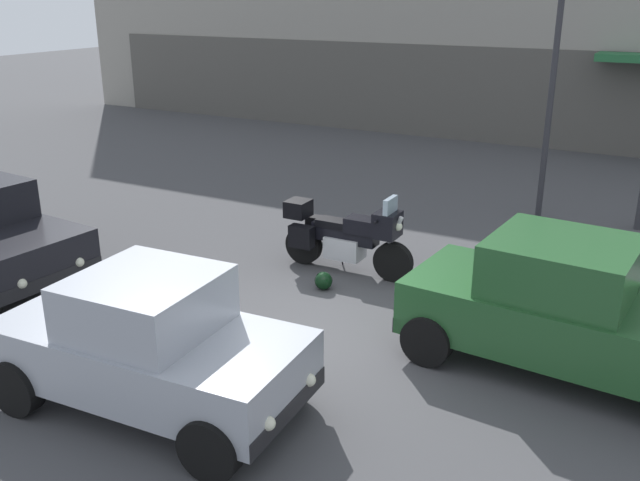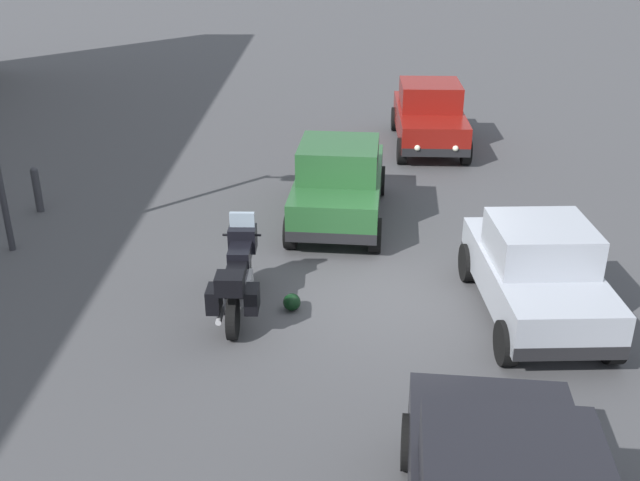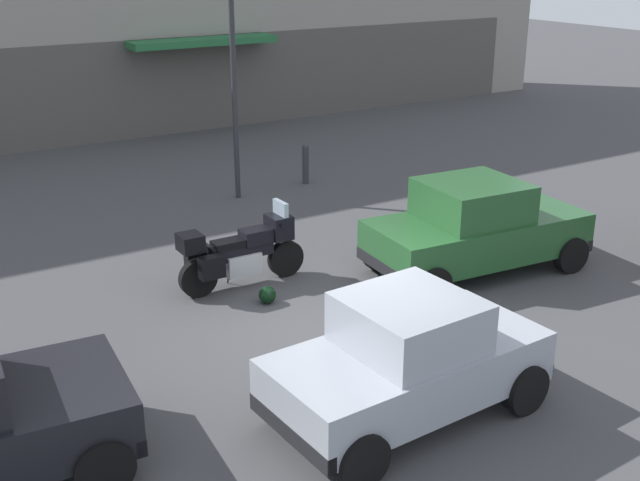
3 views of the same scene
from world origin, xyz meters
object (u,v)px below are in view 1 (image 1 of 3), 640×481
(motorcycle, at_px, (345,235))
(car_compact_side, at_px, (150,344))
(car_hatchback_near, at_px, (567,308))
(helmet, at_px, (324,281))
(streetlamp_curbside, at_px, (553,61))

(motorcycle, xyz_separation_m, car_compact_side, (-0.05, -4.56, 0.15))
(motorcycle, bearing_deg, car_hatchback_near, -22.95)
(helmet, bearing_deg, streetlamp_curbside, 67.85)
(streetlamp_curbside, bearing_deg, car_hatchback_near, -75.18)
(helmet, bearing_deg, motorcycle, 93.67)
(motorcycle, distance_m, streetlamp_curbside, 5.45)
(helmet, relative_size, car_compact_side, 0.08)
(helmet, distance_m, streetlamp_curbside, 6.32)
(car_compact_side, distance_m, streetlamp_curbside, 9.47)
(car_hatchback_near, height_order, car_compact_side, car_hatchback_near)
(car_hatchback_near, relative_size, streetlamp_curbside, 0.77)
(car_compact_side, bearing_deg, streetlamp_curbside, 73.14)
(car_hatchback_near, distance_m, streetlamp_curbside, 6.53)
(car_compact_side, xyz_separation_m, streetlamp_curbside, (2.21, 8.90, 2.33))
(motorcycle, distance_m, helmet, 0.95)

